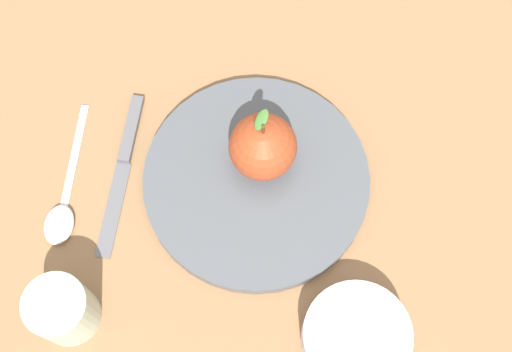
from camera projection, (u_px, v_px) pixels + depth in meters
ground_plane at (246, 185)px, 0.80m from camera, size 2.40×2.40×0.00m
dinner_plate at (256, 179)px, 0.79m from camera, size 0.26×0.26×0.02m
apple at (263, 147)px, 0.76m from camera, size 0.08×0.08×0.09m
side_bowl at (356, 337)px, 0.71m from camera, size 0.11×0.11×0.04m
cup at (62, 309)px, 0.71m from camera, size 0.07×0.07×0.07m
knife at (125, 159)px, 0.81m from camera, size 0.20×0.08×0.01m
spoon at (63, 208)px, 0.78m from camera, size 0.18×0.07×0.01m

